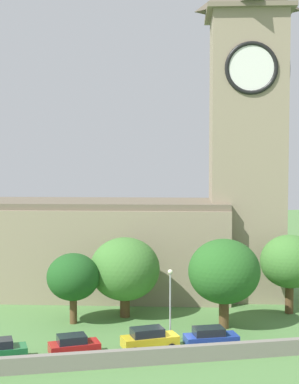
{
  "coord_description": "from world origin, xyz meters",
  "views": [
    {
      "loc": [
        -11.91,
        -47.79,
        16.4
      ],
      "look_at": [
        -0.6,
        8.43,
        12.72
      ],
      "focal_mm": 56.43,
      "sensor_mm": 36.0,
      "label": 1
    }
  ],
  "objects_px": {
    "car_green": "(0,350)",
    "car_yellow": "(149,339)",
    "car_red": "(74,346)",
    "tree_riverside_west": "(224,272)",
    "streetlamp_west_mid": "(170,293)",
    "tree_riverside_east": "(73,277)",
    "church": "(148,204)",
    "tree_by_tower": "(290,262)",
    "car_blue": "(210,338)",
    "tree_churchyard": "(125,269)"
  },
  "relations": [
    {
      "from": "car_blue",
      "to": "tree_riverside_west",
      "type": "xyz_separation_m",
      "value": [
        2.98,
        5.42,
        4.46
      ]
    },
    {
      "from": "car_red",
      "to": "tree_by_tower",
      "type": "distance_m",
      "value": 24.78
    },
    {
      "from": "streetlamp_west_mid",
      "to": "tree_riverside_east",
      "type": "distance_m",
      "value": 10.75
    },
    {
      "from": "tree_churchyard",
      "to": "tree_riverside_east",
      "type": "bearing_deg",
      "value": -165.62
    },
    {
      "from": "streetlamp_west_mid",
      "to": "tree_riverside_east",
      "type": "height_order",
      "value": "tree_riverside_east"
    },
    {
      "from": "car_yellow",
      "to": "car_blue",
      "type": "xyz_separation_m",
      "value": [
        5.17,
        -0.47,
        -0.07
      ]
    },
    {
      "from": "tree_by_tower",
      "to": "car_blue",
      "type": "bearing_deg",
      "value": -140.91
    },
    {
      "from": "car_yellow",
      "to": "tree_churchyard",
      "type": "bearing_deg",
      "value": 91.96
    },
    {
      "from": "car_green",
      "to": "car_blue",
      "type": "xyz_separation_m",
      "value": [
        17.27,
        -0.18,
        0.01
      ]
    },
    {
      "from": "streetlamp_west_mid",
      "to": "tree_churchyard",
      "type": "bearing_deg",
      "value": 106.79
    },
    {
      "from": "car_red",
      "to": "tree_riverside_west",
      "type": "relative_size",
      "value": 0.5
    },
    {
      "from": "church",
      "to": "tree_by_tower",
      "type": "height_order",
      "value": "church"
    },
    {
      "from": "streetlamp_west_mid",
      "to": "tree_riverside_west",
      "type": "xyz_separation_m",
      "value": [
        5.9,
        2.99,
        1.05
      ]
    },
    {
      "from": "tree_churchyard",
      "to": "church",
      "type": "bearing_deg",
      "value": 64.98
    },
    {
      "from": "car_red",
      "to": "car_blue",
      "type": "xyz_separation_m",
      "value": [
        11.45,
        -0.23,
        0.02
      ]
    },
    {
      "from": "car_green",
      "to": "car_red",
      "type": "height_order",
      "value": "car_green"
    },
    {
      "from": "car_green",
      "to": "car_yellow",
      "type": "height_order",
      "value": "car_yellow"
    },
    {
      "from": "car_blue",
      "to": "church",
      "type": "bearing_deg",
      "value": 93.71
    },
    {
      "from": "church",
      "to": "car_yellow",
      "type": "distance_m",
      "value": 22.23
    },
    {
      "from": "car_blue",
      "to": "streetlamp_west_mid",
      "type": "height_order",
      "value": "streetlamp_west_mid"
    },
    {
      "from": "church",
      "to": "streetlamp_west_mid",
      "type": "bearing_deg",
      "value": -95.19
    },
    {
      "from": "car_yellow",
      "to": "tree_riverside_west",
      "type": "xyz_separation_m",
      "value": [
        8.15,
        4.95,
        4.39
      ]
    },
    {
      "from": "tree_by_tower",
      "to": "tree_riverside_east",
      "type": "xyz_separation_m",
      "value": [
        -22.02,
        0.62,
        -0.83
      ]
    },
    {
      "from": "tree_by_tower",
      "to": "car_red",
      "type": "bearing_deg",
      "value": -158.59
    },
    {
      "from": "car_green",
      "to": "car_red",
      "type": "xyz_separation_m",
      "value": [
        5.82,
        0.06,
        -0.01
      ]
    },
    {
      "from": "car_yellow",
      "to": "streetlamp_west_mid",
      "type": "height_order",
      "value": "streetlamp_west_mid"
    },
    {
      "from": "church",
      "to": "tree_by_tower",
      "type": "xyz_separation_m",
      "value": [
        12.55,
        -11.02,
        -5.23
      ]
    },
    {
      "from": "car_green",
      "to": "tree_by_tower",
      "type": "height_order",
      "value": "tree_by_tower"
    },
    {
      "from": "streetlamp_west_mid",
      "to": "tree_churchyard",
      "type": "distance_m",
      "value": 9.07
    },
    {
      "from": "car_red",
      "to": "tree_riverside_east",
      "type": "bearing_deg",
      "value": 85.95
    },
    {
      "from": "car_green",
      "to": "tree_churchyard",
      "type": "bearing_deg",
      "value": 42.91
    },
    {
      "from": "car_green",
      "to": "car_yellow",
      "type": "relative_size",
      "value": 0.88
    },
    {
      "from": "car_red",
      "to": "church",
      "type": "bearing_deg",
      "value": 63.0
    },
    {
      "from": "car_blue",
      "to": "car_red",
      "type": "bearing_deg",
      "value": 178.83
    },
    {
      "from": "church",
      "to": "car_yellow",
      "type": "bearing_deg",
      "value": -101.1
    },
    {
      "from": "streetlamp_west_mid",
      "to": "tree_by_tower",
      "type": "bearing_deg",
      "value": 25.35
    },
    {
      "from": "streetlamp_west_mid",
      "to": "tree_riverside_east",
      "type": "relative_size",
      "value": 0.93
    },
    {
      "from": "church",
      "to": "car_green",
      "type": "relative_size",
      "value": 9.45
    },
    {
      "from": "car_blue",
      "to": "tree_churchyard",
      "type": "distance_m",
      "value": 13.01
    },
    {
      "from": "car_red",
      "to": "tree_by_tower",
      "type": "xyz_separation_m",
      "value": [
        22.7,
        8.9,
        4.45
      ]
    },
    {
      "from": "car_red",
      "to": "tree_by_tower",
      "type": "height_order",
      "value": "tree_by_tower"
    },
    {
      "from": "car_yellow",
      "to": "car_blue",
      "type": "distance_m",
      "value": 5.19
    },
    {
      "from": "car_green",
      "to": "car_yellow",
      "type": "bearing_deg",
      "value": 1.39
    },
    {
      "from": "car_red",
      "to": "tree_churchyard",
      "type": "xyz_separation_m",
      "value": [
        5.92,
        10.86,
        3.96
      ]
    },
    {
      "from": "tree_churchyard",
      "to": "tree_riverside_east",
      "type": "relative_size",
      "value": 1.18
    },
    {
      "from": "tree_by_tower",
      "to": "tree_riverside_west",
      "type": "bearing_deg",
      "value": -155.8
    },
    {
      "from": "car_red",
      "to": "streetlamp_west_mid",
      "type": "distance_m",
      "value": 9.46
    },
    {
      "from": "car_yellow",
      "to": "church",
      "type": "bearing_deg",
      "value": 78.9
    },
    {
      "from": "car_green",
      "to": "car_blue",
      "type": "height_order",
      "value": "car_blue"
    },
    {
      "from": "streetlamp_west_mid",
      "to": "tree_by_tower",
      "type": "xyz_separation_m",
      "value": [
        14.16,
        6.71,
        1.02
      ]
    }
  ]
}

